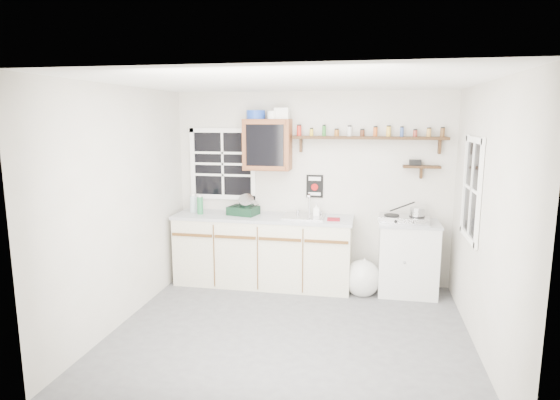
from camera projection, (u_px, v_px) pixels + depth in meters
The scene contains 18 objects.
room at pixel (291, 212), 4.60m from camera, with size 3.64×3.24×2.54m.
main_cabinet at pixel (263, 250), 6.11m from camera, with size 2.31×0.63×0.92m.
right_cabinet at pixel (408, 258), 5.79m from camera, with size 0.73×0.57×0.91m.
sink at pixel (304, 216), 5.93m from camera, with size 0.52×0.44×0.29m.
upper_cabinet at pixel (267, 145), 6.00m from camera, with size 0.60×0.32×0.65m.
upper_cabinet_clutter at pixel (266, 114), 5.93m from camera, with size 0.55×0.24×0.14m.
spice_shelf at pixel (368, 137), 5.81m from camera, with size 1.91×0.18×0.35m.
secondary_shelf at pixel (420, 166), 5.77m from camera, with size 0.45×0.16×0.24m.
warning_sign at pixel (315, 186), 6.12m from camera, with size 0.22×0.02×0.30m.
window_back at pixel (223, 164), 6.30m from camera, with size 0.93×0.03×0.98m.
window_right at pixel (472, 189), 4.77m from camera, with size 0.03×0.78×1.08m.
water_bottles at pixel (196, 204), 6.17m from camera, with size 0.21×0.18×0.26m.
dish_rack at pixel (244, 208), 6.08m from camera, with size 0.42×0.35×0.27m.
soap_bottle at pixel (316, 210), 5.95m from camera, with size 0.08×0.08×0.17m, color white.
rag at pixel (334, 219), 5.76m from camera, with size 0.16×0.13×0.02m, color maroon.
hotplate at pixel (404, 219), 5.70m from camera, with size 0.63×0.38×0.09m.
saucepan at pixel (417, 212), 5.66m from camera, with size 0.41×0.28×0.19m.
trash_bag at pixel (362, 278), 5.78m from camera, with size 0.43×0.39×0.50m.
Camera 1 is at (0.74, -4.45, 2.18)m, focal length 30.00 mm.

